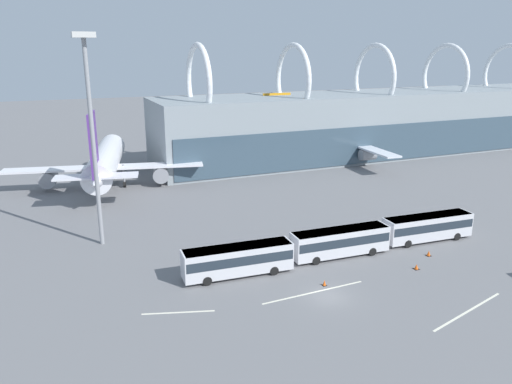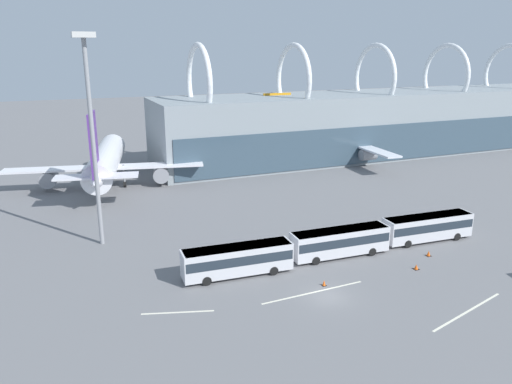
% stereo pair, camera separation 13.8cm
% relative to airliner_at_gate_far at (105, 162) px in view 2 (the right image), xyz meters
% --- Properties ---
extents(ground_plane, '(440.00, 440.00, 0.00)m').
position_rel_airliner_at_gate_far_xyz_m(ground_plane, '(15.39, -50.74, -4.60)').
color(ground_plane, slate).
extents(terminal_building, '(120.68, 18.87, 25.07)m').
position_rel_airliner_at_gate_far_xyz_m(terminal_building, '(70.52, 5.92, 2.97)').
color(terminal_building, gray).
rests_on(terminal_building, ground_plane).
extents(airliner_at_gate_far, '(34.09, 33.35, 14.84)m').
position_rel_airliner_at_gate_far_xyz_m(airliner_at_gate_far, '(0.00, 0.00, 0.00)').
color(airliner_at_gate_far, white).
rests_on(airliner_at_gate_far, ground_plane).
extents(airliner_parked_remote, '(44.61, 43.86, 14.69)m').
position_rel_airliner_at_gate_far_xyz_m(airliner_parked_remote, '(53.83, 7.08, 0.37)').
color(airliner_parked_remote, silver).
rests_on(airliner_parked_remote, ground_plane).
extents(shuttle_bus_0, '(12.28, 3.38, 3.39)m').
position_rel_airliner_at_gate_far_xyz_m(shuttle_bus_0, '(8.75, -42.73, -2.61)').
color(shuttle_bus_0, silver).
rests_on(shuttle_bus_0, ground_plane).
extents(shuttle_bus_1, '(12.25, 3.19, 3.39)m').
position_rel_airliner_at_gate_far_xyz_m(shuttle_bus_1, '(21.83, -42.54, -2.61)').
color(shuttle_bus_1, silver).
rests_on(shuttle_bus_1, ground_plane).
extents(shuttle_bus_2, '(12.28, 3.36, 3.39)m').
position_rel_airliner_at_gate_far_xyz_m(shuttle_bus_2, '(34.91, -42.59, -2.61)').
color(shuttle_bus_2, silver).
rests_on(shuttle_bus_2, ground_plane).
extents(floodlight_mast, '(2.56, 2.56, 25.74)m').
position_rel_airliner_at_gate_far_xyz_m(floodlight_mast, '(-3.90, -27.38, 12.75)').
color(floodlight_mast, gray).
rests_on(floodlight_mast, ground_plane).
extents(lane_stripe_0, '(6.60, 2.27, 0.01)m').
position_rel_airliner_at_gate_far_xyz_m(lane_stripe_0, '(0.70, -48.00, -4.59)').
color(lane_stripe_0, silver).
rests_on(lane_stripe_0, ground_plane).
extents(lane_stripe_1, '(11.12, 3.23, 0.01)m').
position_rel_airliner_at_gate_far_xyz_m(lane_stripe_1, '(26.13, -58.46, -4.59)').
color(lane_stripe_1, silver).
rests_on(lane_stripe_1, ground_plane).
extents(lane_stripe_2, '(11.71, 0.63, 0.01)m').
position_rel_airliner_at_gate_far_xyz_m(lane_stripe_2, '(14.48, -49.43, -4.59)').
color(lane_stripe_2, silver).
rests_on(lane_stripe_2, ground_plane).
extents(lane_stripe_3, '(10.52, 0.52, 0.01)m').
position_rel_airliner_at_gate_far_xyz_m(lane_stripe_3, '(13.83, -38.36, -4.59)').
color(lane_stripe_3, silver).
rests_on(lane_stripe_3, ground_plane).
extents(traffic_cone_0, '(0.48, 0.48, 0.62)m').
position_rel_airliner_at_gate_far_xyz_m(traffic_cone_0, '(16.24, -48.53, -4.29)').
color(traffic_cone_0, black).
rests_on(traffic_cone_0, ground_plane).
extents(traffic_cone_1, '(0.59, 0.59, 0.66)m').
position_rel_airliner_at_gate_far_xyz_m(traffic_cone_1, '(31.74, -46.63, -4.28)').
color(traffic_cone_1, black).
rests_on(traffic_cone_1, ground_plane).
extents(traffic_cone_2, '(0.62, 0.62, 0.59)m').
position_rel_airliner_at_gate_far_xyz_m(traffic_cone_2, '(27.85, -49.06, -4.31)').
color(traffic_cone_2, black).
rests_on(traffic_cone_2, ground_plane).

